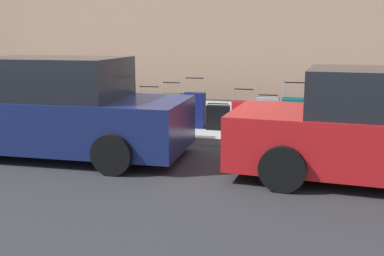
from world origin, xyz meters
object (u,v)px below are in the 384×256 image
(suitcase_maroon_0, at_px, (319,119))
(suitcase_teal_8, at_px, (128,109))
(bollard_post, at_px, (57,105))
(fire_hydrant, at_px, (89,103))
(suitcase_red_3, at_px, (243,116))
(suitcase_olive_6, at_px, (172,110))
(suitcase_teal_1, at_px, (294,116))
(suitcase_silver_2, at_px, (268,115))
(suitcase_maroon_7, at_px, (149,111))
(suitcase_navy_5, at_px, (195,110))
(suitcase_black_4, at_px, (218,118))
(parked_car_navy_1, at_px, (55,110))

(suitcase_maroon_0, distance_m, suitcase_teal_8, 4.13)
(bollard_post, bearing_deg, fire_hydrant, -168.51)
(suitcase_teal_8, distance_m, fire_hydrant, 0.93)
(suitcase_red_3, bearing_deg, fire_hydrant, 0.72)
(suitcase_olive_6, bearing_deg, bollard_post, 3.83)
(suitcase_teal_1, height_order, bollard_post, suitcase_teal_1)
(suitcase_olive_6, distance_m, fire_hydrant, 1.98)
(suitcase_maroon_0, distance_m, suitcase_silver_2, 1.01)
(suitcase_olive_6, bearing_deg, suitcase_maroon_7, -1.78)
(suitcase_red_3, bearing_deg, suitcase_navy_5, -1.72)
(suitcase_maroon_0, bearing_deg, suitcase_red_3, -0.42)
(suitcase_silver_2, distance_m, fire_hydrant, 4.05)
(suitcase_teal_1, distance_m, suitcase_black_4, 1.57)
(suitcase_teal_1, xyz_separation_m, suitcase_maroon_7, (3.12, -0.03, -0.04))
(suitcase_black_4, bearing_deg, suitcase_maroon_0, -179.67)
(suitcase_maroon_0, bearing_deg, suitcase_navy_5, -0.96)
(suitcase_silver_2, height_order, suitcase_navy_5, suitcase_navy_5)
(suitcase_teal_8, height_order, fire_hydrant, fire_hydrant)
(suitcase_maroon_0, bearing_deg, bollard_post, 1.81)
(suitcase_maroon_0, xyz_separation_m, suitcase_olive_6, (3.08, 0.00, 0.03))
(suitcase_olive_6, distance_m, parked_car_navy_1, 2.69)
(suitcase_maroon_0, distance_m, suitcase_black_4, 2.05)
(suitcase_red_3, height_order, parked_car_navy_1, parked_car_navy_1)
(suitcase_navy_5, bearing_deg, suitcase_olive_6, 5.09)
(suitcase_navy_5, xyz_separation_m, bollard_post, (3.21, 0.23, -0.00))
(suitcase_silver_2, bearing_deg, suitcase_maroon_7, -1.92)
(parked_car_navy_1, bearing_deg, suitcase_teal_8, -98.27)
(parked_car_navy_1, bearing_deg, suitcase_red_3, -142.10)
(suitcase_teal_1, height_order, fire_hydrant, suitcase_teal_1)
(suitcase_black_4, distance_m, suitcase_navy_5, 0.55)
(suitcase_navy_5, relative_size, bollard_post, 1.43)
(suitcase_maroon_0, bearing_deg, suitcase_black_4, 0.33)
(suitcase_red_3, xyz_separation_m, suitcase_olive_6, (1.56, 0.01, 0.06))
(suitcase_red_3, xyz_separation_m, suitcase_navy_5, (1.06, -0.03, 0.07))
(fire_hydrant, relative_size, bollard_post, 1.12)
(suitcase_silver_2, distance_m, suitcase_navy_5, 1.57)
(suitcase_maroon_0, bearing_deg, suitcase_silver_2, 4.10)
(suitcase_black_4, distance_m, suitcase_olive_6, 1.04)
(suitcase_navy_5, xyz_separation_m, fire_hydrant, (2.48, 0.08, 0.06))
(suitcase_silver_2, xyz_separation_m, fire_hydrant, (4.04, -0.04, 0.07))
(suitcase_maroon_7, bearing_deg, suitcase_silver_2, 178.08)
(suitcase_maroon_0, xyz_separation_m, suitcase_teal_1, (0.49, 0.01, 0.03))
(suitcase_maroon_7, height_order, bollard_post, suitcase_maroon_7)
(suitcase_teal_1, distance_m, fire_hydrant, 4.57)
(suitcase_black_4, relative_size, fire_hydrant, 0.67)
(suitcase_silver_2, relative_size, bollard_post, 1.05)
(suitcase_red_3, relative_size, bollard_post, 1.17)
(suitcase_maroon_7, bearing_deg, fire_hydrant, 1.88)
(suitcase_silver_2, height_order, suitcase_olive_6, suitcase_olive_6)
(suitcase_maroon_0, distance_m, suitcase_navy_5, 2.58)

